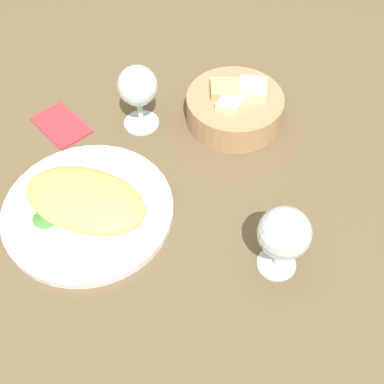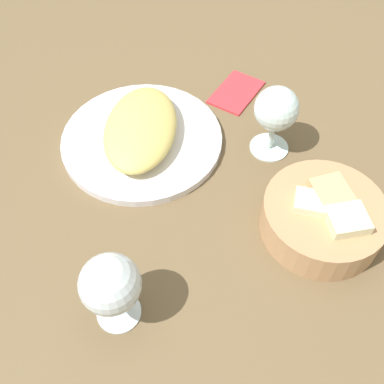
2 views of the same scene
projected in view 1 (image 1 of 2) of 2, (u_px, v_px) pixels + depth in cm
name	position (u px, v px, depth cm)	size (l,w,h in cm)	color
ground_plane	(147.00, 199.00, 84.84)	(140.00, 140.00, 2.00)	brown
plate	(88.00, 210.00, 81.32)	(27.85, 27.85, 1.40)	silver
omelette	(85.00, 200.00, 79.06)	(20.37, 12.14, 4.34)	#D8C065
lettuce_garnish	(45.00, 216.00, 79.08)	(4.23, 4.23, 1.04)	#478E3B
bread_basket	(235.00, 107.00, 92.97)	(17.94, 17.94, 7.31)	tan
wine_glass_near	(284.00, 235.00, 69.42)	(7.66, 7.66, 12.50)	silver
wine_glass_far	(139.00, 88.00, 88.01)	(7.23, 7.23, 12.76)	silver
folded_napkin	(61.00, 124.00, 93.96)	(11.00, 7.00, 0.80)	red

